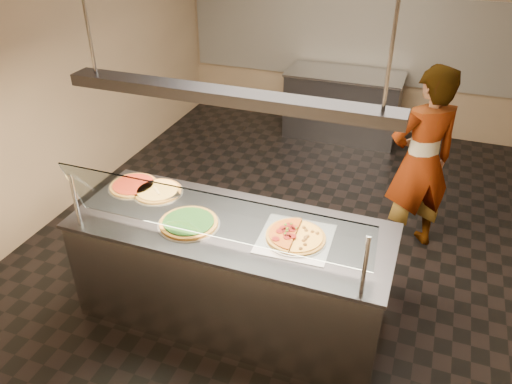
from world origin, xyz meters
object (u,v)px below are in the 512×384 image
(worker, at_px, (421,162))
(heat_lamp_housing, at_px, (226,96))
(perforated_tray, at_px, (295,238))
(sneeze_guard, at_px, (209,216))
(half_pizza_sausage, at_px, (310,239))
(pizza_spatula, at_px, (163,192))
(half_pizza_pepperoni, at_px, (282,232))
(serving_counter, at_px, (232,272))
(pizza_tomato, at_px, (134,185))
(pizza_spinach, at_px, (189,222))
(prep_table, at_px, (342,105))
(pizza_cheese, at_px, (158,191))

(worker, bearing_deg, heat_lamp_housing, 16.43)
(perforated_tray, bearing_deg, sneeze_guard, -146.19)
(half_pizza_sausage, height_order, pizza_spatula, half_pizza_sausage)
(perforated_tray, relative_size, heat_lamp_housing, 0.24)
(perforated_tray, relative_size, pizza_spatula, 1.89)
(half_pizza_pepperoni, height_order, half_pizza_sausage, half_pizza_pepperoni)
(serving_counter, height_order, heat_lamp_housing, heat_lamp_housing)
(pizza_tomato, height_order, pizza_spatula, pizza_spatula)
(half_pizza_pepperoni, height_order, pizza_spinach, half_pizza_pepperoni)
(pizza_tomato, xyz_separation_m, prep_table, (1.07, 3.65, -0.48))
(serving_counter, xyz_separation_m, prep_table, (0.08, 3.88, 0.00))
(pizza_spatula, height_order, prep_table, pizza_spatula)
(heat_lamp_housing, bearing_deg, pizza_spinach, -160.67)
(perforated_tray, height_order, half_pizza_sausage, half_pizza_sausage)
(worker, bearing_deg, prep_table, -97.30)
(sneeze_guard, height_order, pizza_cheese, sneeze_guard)
(pizza_spinach, height_order, heat_lamp_housing, heat_lamp_housing)
(sneeze_guard, bearing_deg, serving_counter, 90.00)
(half_pizza_pepperoni, height_order, worker, worker)
(half_pizza_pepperoni, bearing_deg, pizza_tomato, 170.54)
(sneeze_guard, bearing_deg, pizza_tomato, 149.84)
(pizza_spatula, bearing_deg, perforated_tray, -9.54)
(prep_table, relative_size, heat_lamp_housing, 0.70)
(perforated_tray, bearing_deg, pizza_cheese, 170.07)
(pizza_cheese, bearing_deg, half_pizza_pepperoni, -10.80)
(perforated_tray, xyz_separation_m, pizza_spinach, (-0.81, -0.10, 0.01))
(pizza_cheese, relative_size, pizza_tomato, 0.99)
(pizza_cheese, bearing_deg, perforated_tray, -9.93)
(sneeze_guard, height_order, half_pizza_sausage, sneeze_guard)
(sneeze_guard, distance_m, pizza_spatula, 0.92)
(serving_counter, bearing_deg, prep_table, 88.83)
(half_pizza_pepperoni, relative_size, prep_table, 0.27)
(perforated_tray, bearing_deg, half_pizza_sausage, 0.52)
(half_pizza_pepperoni, relative_size, heat_lamp_housing, 0.19)
(serving_counter, height_order, prep_table, same)
(pizza_spinach, distance_m, pizza_spatula, 0.50)
(pizza_spinach, relative_size, worker, 0.26)
(pizza_cheese, height_order, pizza_spatula, pizza_spatula)
(half_pizza_sausage, relative_size, pizza_tomato, 1.03)
(pizza_spinach, distance_m, worker, 2.27)
(perforated_tray, xyz_separation_m, pizza_tomato, (-1.50, 0.23, 0.01))
(pizza_cheese, xyz_separation_m, pizza_spatula, (0.06, -0.02, 0.01))
(perforated_tray, height_order, pizza_spatula, pizza_spatula)
(serving_counter, xyz_separation_m, pizza_spatula, (-0.69, 0.20, 0.49))
(pizza_spinach, bearing_deg, pizza_tomato, 154.13)
(sneeze_guard, distance_m, worker, 2.30)
(serving_counter, bearing_deg, sneeze_guard, -90.00)
(serving_counter, bearing_deg, half_pizza_sausage, 0.05)
(serving_counter, relative_size, sneeze_guard, 1.11)
(prep_table, bearing_deg, pizza_spinach, -95.38)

